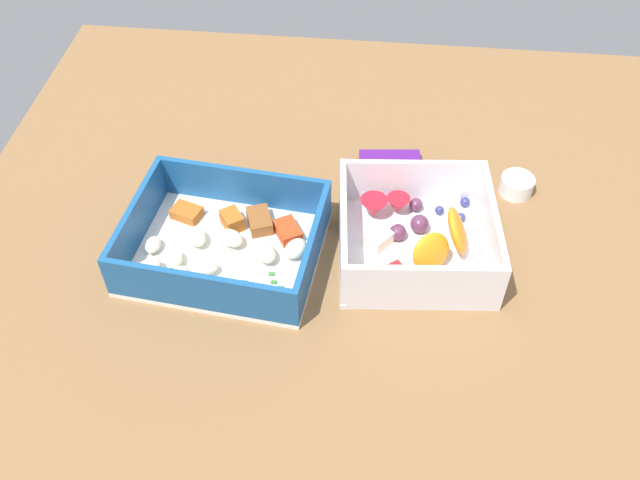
# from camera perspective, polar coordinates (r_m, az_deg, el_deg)

# --- Properties ---
(table_surface) EXTENTS (0.80, 0.80, 0.02)m
(table_surface) POSITION_cam_1_polar(r_m,az_deg,el_deg) (0.72, 0.76, -1.30)
(table_surface) COLOR brown
(table_surface) RESTS_ON ground
(pasta_container) EXTENTS (0.20, 0.17, 0.05)m
(pasta_container) POSITION_cam_1_polar(r_m,az_deg,el_deg) (0.71, -7.81, -0.32)
(pasta_container) COLOR white
(pasta_container) RESTS_ON table_surface
(fruit_bowl) EXTENTS (0.17, 0.16, 0.06)m
(fruit_bowl) POSITION_cam_1_polar(r_m,az_deg,el_deg) (0.71, 7.87, 0.31)
(fruit_bowl) COLOR white
(fruit_bowl) RESTS_ON table_surface
(candy_bar) EXTENTS (0.07, 0.03, 0.01)m
(candy_bar) POSITION_cam_1_polar(r_m,az_deg,el_deg) (0.81, 5.73, 6.53)
(candy_bar) COLOR #51197A
(candy_bar) RESTS_ON table_surface
(paper_cup_liner) EXTENTS (0.04, 0.04, 0.02)m
(paper_cup_liner) POSITION_cam_1_polar(r_m,az_deg,el_deg) (0.80, 15.81, 4.34)
(paper_cup_liner) COLOR white
(paper_cup_liner) RESTS_ON table_surface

